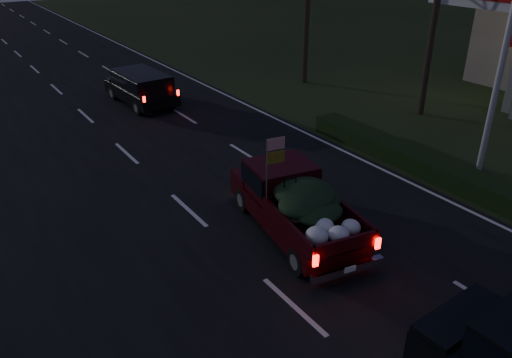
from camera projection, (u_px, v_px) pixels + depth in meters
ground at (294, 307)px, 10.79m from camera, size 120.00×120.00×0.00m
road_asphalt at (294, 306)px, 10.78m from camera, size 14.00×120.00×0.02m
hedge_row at (423, 163)px, 16.77m from camera, size 1.00×10.00×0.60m
pickup_truck at (295, 200)px, 13.13m from camera, size 2.56×4.98×2.49m
lead_suv at (141, 85)px, 23.04m from camera, size 2.02×4.42×1.25m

